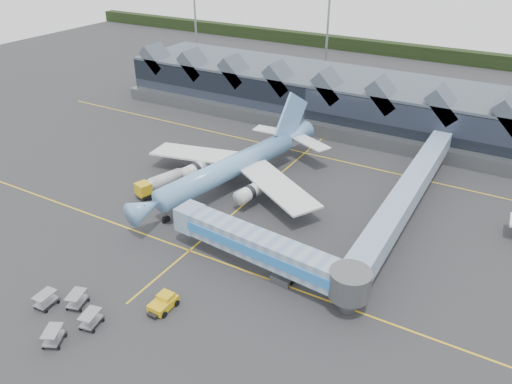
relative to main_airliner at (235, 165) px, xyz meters
The scene contains 10 objects.
ground 11.86m from the main_airliner, 67.47° to the right, with size 260.00×260.00×0.00m, color #2C2C2F.
taxi_stripes 5.73m from the main_airliner, ahead, with size 120.00×60.00×0.01m.
tree_line_far 99.72m from the main_airliner, 87.52° to the left, with size 260.00×4.00×4.00m, color black.
terminal 36.99m from the main_airliner, 91.17° to the left, with size 90.00×22.25×12.52m.
light_masts 58.85m from the main_airliner, 64.22° to the left, with size 132.40×42.56×22.45m.
main_airliner is the anchor object (origin of this frame).
jet_bridge 24.30m from the main_airliner, 46.54° to the right, with size 27.20×6.48×5.36m.
fuel_truck 12.06m from the main_airliner, 141.17° to the right, with size 4.45×8.72×2.93m.
pushback_tug 30.11m from the main_airliner, 73.62° to the right, with size 2.41×3.75×1.64m.
baggage_carts 35.56m from the main_airliner, 89.16° to the right, with size 8.62×8.04×1.71m.
Camera 1 is at (34.66, -50.35, 38.74)m, focal length 35.00 mm.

